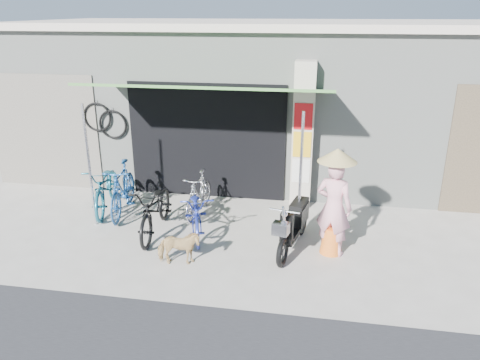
% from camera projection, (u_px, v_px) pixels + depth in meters
% --- Properties ---
extents(ground, '(80.00, 80.00, 0.00)m').
position_uv_depth(ground, '(242.00, 256.00, 7.91)').
color(ground, '#AFA89E').
rests_on(ground, ground).
extents(bicycle_shop, '(12.30, 5.30, 3.66)m').
position_uv_depth(bicycle_shop, '(275.00, 96.00, 11.99)').
color(bicycle_shop, '#969B93').
rests_on(bicycle_shop, ground).
extents(shop_pillar, '(0.42, 0.44, 3.00)m').
position_uv_depth(shop_pillar, '(303.00, 136.00, 9.52)').
color(shop_pillar, '#BAAE9E').
rests_on(shop_pillar, ground).
extents(awning, '(4.60, 1.88, 2.72)m').
position_uv_depth(awning, '(208.00, 90.00, 8.69)').
color(awning, '#3C7032').
rests_on(awning, ground).
extents(neighbour_left, '(2.60, 0.06, 2.60)m').
position_uv_depth(neighbour_left, '(45.00, 132.00, 10.66)').
color(neighbour_left, '#6B665B').
rests_on(neighbour_left, ground).
extents(bike_teal, '(1.07, 1.98, 0.99)m').
position_uv_depth(bike_teal, '(106.00, 187.00, 9.60)').
color(bike_teal, '#165365').
rests_on(bike_teal, ground).
extents(bike_blue, '(0.75, 1.81, 1.06)m').
position_uv_depth(bike_blue, '(123.00, 189.00, 9.40)').
color(bike_blue, '#1E4F8D').
rests_on(bike_blue, ground).
extents(bike_black, '(0.78, 1.90, 0.97)m').
position_uv_depth(bike_black, '(156.00, 209.00, 8.56)').
color(bike_black, black).
rests_on(bike_black, ground).
extents(bike_silver, '(0.53, 1.50, 0.89)m').
position_uv_depth(bike_silver, '(199.00, 194.00, 9.38)').
color(bike_silver, '#ACABB0').
rests_on(bike_silver, ground).
extents(bike_navy, '(1.02, 1.74, 0.86)m').
position_uv_depth(bike_navy, '(197.00, 213.00, 8.54)').
color(bike_navy, '#21309A').
rests_on(bike_navy, ground).
extents(street_dog, '(0.76, 0.45, 0.60)m').
position_uv_depth(street_dog, '(179.00, 248.00, 7.55)').
color(street_dog, tan).
rests_on(street_dog, ground).
extents(moped, '(0.61, 1.72, 0.98)m').
position_uv_depth(moped, '(294.00, 225.00, 8.02)').
color(moped, black).
rests_on(moped, ground).
extents(nun, '(0.71, 0.64, 1.86)m').
position_uv_depth(nun, '(334.00, 203.00, 7.72)').
color(nun, pink).
rests_on(nun, ground).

